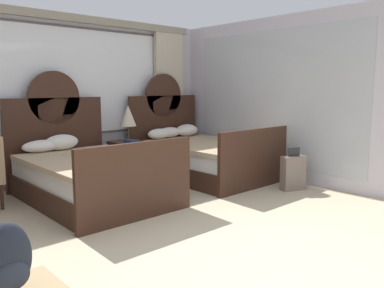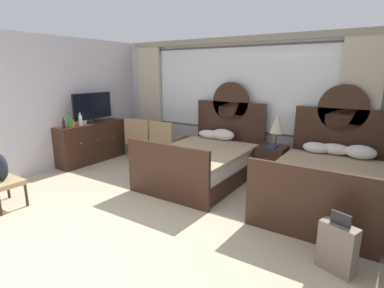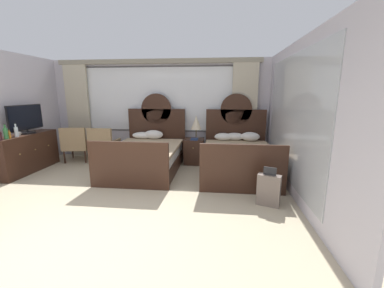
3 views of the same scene
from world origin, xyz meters
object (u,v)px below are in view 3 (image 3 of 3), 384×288
Objects in this scene: suitcase_on_floor at (269,190)px; bottle_liquor_amber at (9,135)px; dresser_minibar at (27,153)px; bottle_water_clear at (16,132)px; nightstand_between_beds at (194,151)px; cup_on_dresser at (19,133)px; bed_near_mirror at (238,158)px; book_on_nightstand at (194,139)px; tv_flatscreen at (26,119)px; table_lamp_on_nightstand at (196,123)px; bed_near_window at (146,155)px; armchair_by_window_centre at (76,144)px; bottle_soda_green at (6,133)px; armchair_by_window_left at (104,144)px; bottle_wine_dark at (0,136)px.

bottle_liquor_amber is at bearing 172.22° from suitcase_on_floor.
bottle_water_clear is at bearing -72.64° from dresser_minibar.
nightstand_between_beds is 5.93× the size of cup_on_dresser.
bed_near_mirror is at bearing 10.72° from bottle_liquor_amber.
suitcase_on_floor is at bearing -76.52° from bed_near_mirror.
nightstand_between_beds is at bearing 99.43° from book_on_nightstand.
suitcase_on_floor is at bearing -13.86° from tv_flatscreen.
table_lamp_on_nightstand is 5.52× the size of cup_on_dresser.
suitcase_on_floor is at bearing -7.78° from bottle_liquor_amber.
bed_near_window reaches higher than armchair_by_window_centre.
suitcase_on_floor reaches higher than nightstand_between_beds.
book_on_nightstand is (1.08, 0.59, 0.30)m from bed_near_window.
armchair_by_window_centre is at bearing 68.97° from bottle_soda_green.
table_lamp_on_nightstand is 4.05m from dresser_minibar.
armchair_by_window_left is at bearing 46.97° from bottle_liquor_amber.
bottle_water_clear is at bearing 91.67° from bottle_liquor_amber.
cup_on_dresser is at bearing 107.93° from bottle_liquor_amber.
book_on_nightstand is at bearing 13.23° from tv_flatscreen.
bed_near_mirror is 4.91m from bottle_soda_green.
bottle_liquor_amber is at bearing -156.82° from table_lamp_on_nightstand.
dresser_minibar is at bearing -175.32° from bed_near_mirror.
tv_flatscreen reaches higher than armchair_by_window_centre.
armchair_by_window_left is at bearing -175.66° from table_lamp_on_nightstand.
bottle_soda_green is 2.07m from armchair_by_window_left.
bottle_water_clear is 0.31× the size of armchair_by_window_left.
bottle_water_clear is at bearing -114.72° from armchair_by_window_centre.
bottle_soda_green reaches higher than book_on_nightstand.
suitcase_on_floor is at bearing -57.54° from nightstand_between_beds.
suitcase_on_floor is (4.58, -2.12, -0.22)m from armchair_by_window_centre.
armchair_by_window_left is (-2.39, -0.06, -0.17)m from book_on_nightstand.
bed_near_window is 2.86m from tv_flatscreen.
bottle_soda_green is at bearing -83.90° from tv_flatscreen.
bottle_wine_dark reaches higher than armchair_by_window_centre.
bottle_wine_dark is at bearing -157.35° from bed_near_window.
bottle_liquor_amber is at bearing -88.33° from bottle_water_clear.
tv_flatscreen is at bearing 79.93° from cup_on_dresser.
table_lamp_on_nightstand is at bearing 24.07° from bottle_soda_green.
bottle_wine_dark is at bearing -89.55° from bottle_soda_green.
bottle_liquor_amber is 0.29× the size of suitcase_on_floor.
bottle_soda_green is 0.09m from bottle_liquor_amber.
armchair_by_window_centre reaches higher than suitcase_on_floor.
armchair_by_window_centre is at bearing 65.28° from bottle_water_clear.
bottle_soda_green reaches higher than armchair_by_window_centre.
bottle_liquor_amber is at bearing 81.67° from bottle_soda_green.
tv_flatscreen reaches higher than dresser_minibar.
armchair_by_window_centre is at bearing 52.29° from tv_flatscreen.
nightstand_between_beds is 3.14m from armchair_by_window_centre.
cup_on_dresser is at bearing -173.79° from bed_near_mirror.
nightstand_between_beds is at bearing 122.46° from suitcase_on_floor.
armchair_by_window_centre is (-0.76, 0.00, 0.00)m from armchair_by_window_left.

